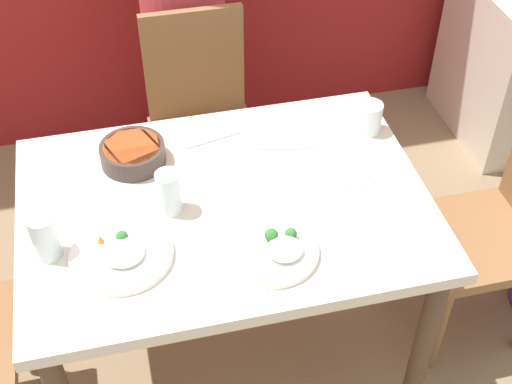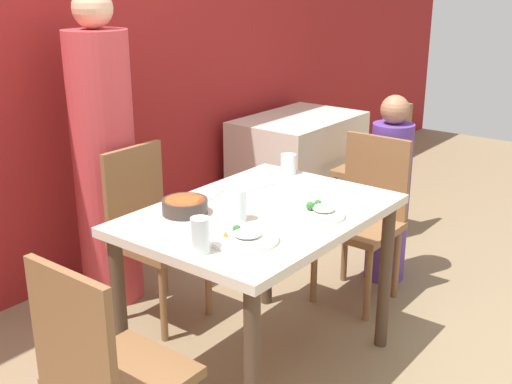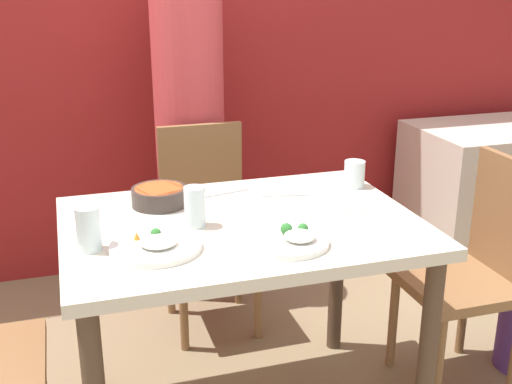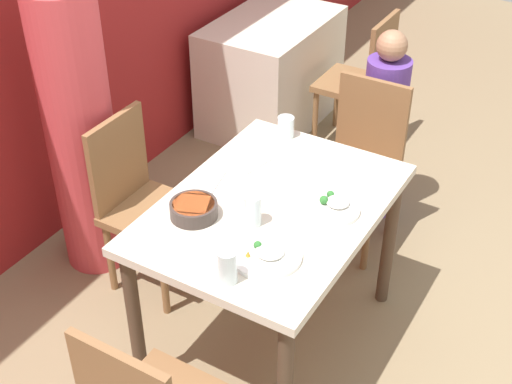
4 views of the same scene
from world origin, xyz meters
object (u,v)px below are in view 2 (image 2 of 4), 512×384
chair_adult_spot (152,228)px  plate_rice_adult (317,213)px  glass_water_tall (239,205)px  bowl_curry (185,206)px  person_adult (105,163)px  person_child (389,196)px  chair_child_spot (365,214)px

chair_adult_spot → plate_rice_adult: size_ratio=3.67×
plate_rice_adult → glass_water_tall: glass_water_tall is taller
chair_adult_spot → plate_rice_adult: 1.02m
chair_adult_spot → bowl_curry: chair_adult_spot is taller
person_adult → person_child: person_adult is taller
chair_adult_spot → chair_child_spot: (0.86, -0.77, 0.00)m
person_adult → glass_water_tall: bearing=-100.7°
chair_child_spot → glass_water_tall: size_ratio=6.92×
person_adult → plate_rice_adult: bearing=-88.6°
person_child → bowl_curry: size_ratio=5.75×
chair_adult_spot → bowl_curry: size_ratio=4.71×
person_adult → glass_water_tall: person_adult is taller
person_child → plate_rice_adult: bearing=-169.4°
chair_adult_spot → chair_child_spot: 1.15m
chair_adult_spot → bowl_curry: bearing=-118.4°
person_adult → person_child: size_ratio=1.52×
person_child → glass_water_tall: person_child is taller
bowl_curry → chair_adult_spot: bearing=61.6°
chair_child_spot → person_child: bearing=90.0°
chair_adult_spot → person_adult: (-0.00, 0.34, 0.29)m
chair_adult_spot → person_child: 1.38m
person_child → plate_rice_adult: (-1.11, -0.21, 0.28)m
bowl_curry → plate_rice_adult: bowl_curry is taller
chair_adult_spot → person_child: (1.14, -0.77, 0.02)m
chair_adult_spot → person_child: bearing=-33.8°
person_adult → person_child: (1.14, -1.10, -0.27)m
glass_water_tall → plate_rice_adult: bearing=-42.9°
chair_child_spot → person_child: 0.29m
chair_child_spot → person_adult: person_adult is taller
bowl_curry → plate_rice_adult: size_ratio=0.78×
bowl_curry → chair_child_spot: bearing=-12.0°
person_adult → bowl_curry: bearing=-108.3°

